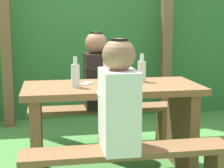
# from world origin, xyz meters

# --- Properties ---
(hedge_backdrop) EXTENTS (6.40, 0.79, 1.78)m
(hedge_backdrop) POSITION_xyz_m (0.00, 2.21, 0.89)
(hedge_backdrop) COLOR #2E6B32
(hedge_backdrop) RESTS_ON ground_plane
(pergola_post_left) EXTENTS (0.12, 0.12, 1.99)m
(pergola_post_left) POSITION_xyz_m (-0.96, 1.56, 1.00)
(pergola_post_left) COLOR brown
(pergola_post_left) RESTS_ON ground_plane
(pergola_post_right) EXTENTS (0.12, 0.12, 1.99)m
(pergola_post_right) POSITION_xyz_m (0.96, 1.56, 1.00)
(pergola_post_right) COLOR brown
(pergola_post_right) RESTS_ON ground_plane
(picnic_table) EXTENTS (1.40, 0.64, 0.75)m
(picnic_table) POSITION_xyz_m (0.00, 0.00, 0.51)
(picnic_table) COLOR brown
(picnic_table) RESTS_ON ground_plane
(bench_near) EXTENTS (1.40, 0.24, 0.43)m
(bench_near) POSITION_xyz_m (0.00, -0.59, 0.31)
(bench_near) COLOR brown
(bench_near) RESTS_ON ground_plane
(bench_far) EXTENTS (1.40, 0.24, 0.43)m
(bench_far) POSITION_xyz_m (0.00, 0.59, 0.31)
(bench_far) COLOR brown
(bench_far) RESTS_ON ground_plane
(person_white_shirt) EXTENTS (0.25, 0.35, 0.72)m
(person_white_shirt) POSITION_xyz_m (-0.06, -0.58, 0.76)
(person_white_shirt) COLOR white
(person_white_shirt) RESTS_ON bench_near
(person_black_coat) EXTENTS (0.25, 0.35, 0.72)m
(person_black_coat) POSITION_xyz_m (-0.05, 0.58, 0.76)
(person_black_coat) COLOR black
(person_black_coat) RESTS_ON bench_far
(drinking_glass) EXTENTS (0.07, 0.07, 0.10)m
(drinking_glass) POSITION_xyz_m (-0.28, 0.13, 0.79)
(drinking_glass) COLOR silver
(drinking_glass) RESTS_ON picnic_table
(bottle_left) EXTENTS (0.07, 0.07, 0.24)m
(bottle_left) POSITION_xyz_m (0.27, 0.10, 0.84)
(bottle_left) COLOR silver
(bottle_left) RESTS_ON picnic_table
(bottle_right) EXTENTS (0.06, 0.06, 0.26)m
(bottle_right) POSITION_xyz_m (-0.04, 0.01, 0.85)
(bottle_right) COLOR silver
(bottle_right) RESTS_ON picnic_table
(bottle_center) EXTENTS (0.06, 0.06, 0.24)m
(bottle_center) POSITION_xyz_m (-0.29, -0.06, 0.84)
(bottle_center) COLOR silver
(bottle_center) RESTS_ON picnic_table
(cell_phone) EXTENTS (0.13, 0.16, 0.01)m
(cell_phone) POSITION_xyz_m (-0.19, 0.08, 0.75)
(cell_phone) COLOR silver
(cell_phone) RESTS_ON picnic_table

